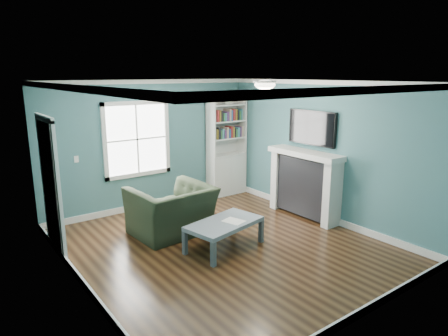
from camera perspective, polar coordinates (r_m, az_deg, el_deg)
floor at (r=6.57m, az=0.01°, el=-11.07°), size 5.00×5.00×0.00m
room_walls at (r=6.09m, az=0.01°, el=2.61°), size 5.00×5.00×5.00m
trim at (r=6.16m, az=0.01°, el=-0.55°), size 4.50×5.00×2.60m
window at (r=8.08m, az=-12.32°, el=4.04°), size 1.40×0.06×1.50m
bookshelf at (r=9.06m, az=0.33°, el=1.95°), size 0.90×0.35×2.31m
fireplace at (r=7.82m, az=11.45°, el=-2.34°), size 0.44×1.58×1.30m
tv at (r=7.70m, az=12.43°, el=5.64°), size 0.06×1.10×0.65m
door at (r=6.56m, az=-23.56°, el=-2.31°), size 0.12×0.98×2.17m
ceiling_fixture at (r=6.63m, az=5.88°, el=11.84°), size 0.38×0.38×0.15m
light_switch at (r=7.72m, az=-20.34°, el=1.19°), size 0.08×0.01×0.12m
recliner at (r=6.90m, az=-7.53°, el=-4.94°), size 1.35×0.93×1.13m
coffee_table at (r=6.36m, az=0.05°, el=-8.16°), size 1.33×0.90×0.44m
paper_sheet at (r=6.36m, az=1.39°, el=-7.59°), size 0.33×0.38×0.00m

